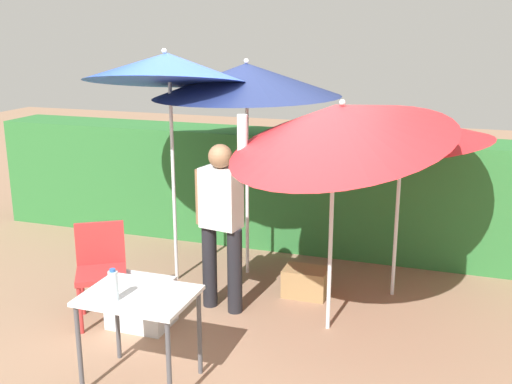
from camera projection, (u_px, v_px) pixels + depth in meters
name	position (u px, v px, depth m)	size (l,w,h in m)	color
ground_plane	(246.00, 312.00, 5.79)	(24.00, 24.00, 0.00)	#937056
hedge_row	(300.00, 190.00, 7.40)	(8.00, 0.70, 1.39)	#2D7033
umbrella_rainbow	(402.00, 131.00, 5.71)	(1.67, 1.65, 1.92)	silver
umbrella_orange	(167.00, 68.00, 5.95)	(1.64, 1.65, 2.52)	silver
umbrella_yellow	(247.00, 80.00, 6.17)	(1.93, 1.93, 2.30)	silver
umbrella_navy	(338.00, 124.00, 4.96)	(1.97, 1.92, 2.33)	silver
person_vendor	(221.00, 215.00, 5.62)	(0.56, 0.28, 1.88)	black
chair_plastic	(101.00, 266.00, 5.54)	(0.60, 0.60, 0.89)	#B72D2D
cooler_box	(141.00, 303.00, 5.49)	(0.54, 0.40, 0.42)	silver
crate_cardboard	(306.00, 282.00, 6.11)	(0.43, 0.30, 0.28)	#9E7A4C
folding_table	(139.00, 305.00, 4.48)	(0.80, 0.60, 0.73)	#4C4C51
bottle_water	(113.00, 286.00, 4.32)	(0.07, 0.07, 0.24)	silver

